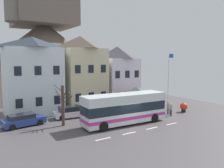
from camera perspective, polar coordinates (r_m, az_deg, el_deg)
The scene contains 17 objects.
ground_plane at distance 24.59m, azimuth 4.97°, elevation -10.87°, with size 40.00×60.00×0.07m.
townhouse_00 at distance 31.01m, azimuth -19.54°, elevation 1.93°, with size 6.86×5.20×10.18m.
townhouse_01 at distance 34.15m, azimuth -8.02°, elevation 3.04°, with size 5.95×6.85×10.75m.
townhouse_02 at distance 36.76m, azimuth 1.35°, elevation 2.23°, with size 5.50×5.59×9.39m.
hilltop_castle at distance 55.05m, azimuth -16.88°, elevation 7.22°, with size 40.26×40.26×24.73m.
transit_bus at distance 25.19m, azimuth 3.24°, elevation -6.35°, with size 9.98×3.08×3.40m.
bus_shelter at distance 31.21m, azimuth 6.20°, elevation -1.73°, with size 3.60×3.60×3.50m.
parked_car_00 at distance 26.38m, azimuth -21.73°, elevation -8.55°, with size 4.59×2.39×1.34m.
parked_car_01 at distance 33.38m, azimuth 6.53°, elevation -5.16°, with size 4.32×2.20×1.37m.
parked_car_02 at distance 28.57m, azimuth -10.49°, elevation -7.05°, with size 4.34×2.11×1.44m.
pedestrian_00 at distance 29.53m, azimuth 12.95°, elevation -6.33°, with size 0.34×0.34×1.51m.
pedestrian_01 at distance 29.88m, azimuth 14.82°, elevation -5.99°, with size 0.36×0.36×1.65m.
pedestrian_02 at distance 30.75m, azimuth 14.18°, elevation -5.64°, with size 0.35×0.35×1.67m.
public_bench at distance 33.49m, azimuth 5.25°, elevation -5.45°, with size 1.69×0.48×0.87m.
flagpole at distance 33.75m, azimuth 14.28°, elevation 1.65°, with size 0.95×0.10×8.15m.
harbour_buoy at distance 32.67m, azimuth 17.83°, elevation -5.57°, with size 1.04×1.04×1.29m.
bare_tree_02 at distance 24.89m, azimuth -12.39°, elevation -5.16°, with size 1.81×1.89×4.64m.
Camera 1 is at (-14.51, -18.54, 7.08)m, focal length 35.81 mm.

